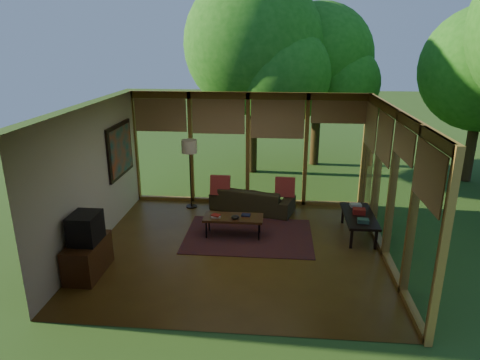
# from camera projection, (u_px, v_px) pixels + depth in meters

# --- Properties ---
(floor) EXTENTS (5.50, 5.50, 0.00)m
(floor) POSITION_uv_depth(u_px,v_px,m) (238.00, 249.00, 8.24)
(floor) COLOR brown
(floor) RESTS_ON ground
(ceiling) EXTENTS (5.50, 5.50, 0.00)m
(ceiling) POSITION_uv_depth(u_px,v_px,m) (238.00, 109.00, 7.40)
(ceiling) COLOR white
(ceiling) RESTS_ON ground
(wall_left) EXTENTS (0.04, 5.00, 2.70)m
(wall_left) POSITION_uv_depth(u_px,v_px,m) (93.00, 178.00, 8.06)
(wall_left) COLOR silver
(wall_left) RESTS_ON ground
(wall_front) EXTENTS (5.50, 0.04, 2.70)m
(wall_front) POSITION_uv_depth(u_px,v_px,m) (219.00, 244.00, 5.46)
(wall_front) COLOR silver
(wall_front) RESTS_ON ground
(window_wall_back) EXTENTS (5.50, 0.12, 2.70)m
(window_wall_back) POSITION_uv_depth(u_px,v_px,m) (248.00, 149.00, 10.19)
(window_wall_back) COLOR olive
(window_wall_back) RESTS_ON ground
(window_wall_right) EXTENTS (0.12, 5.00, 2.70)m
(window_wall_right) POSITION_uv_depth(u_px,v_px,m) (392.00, 187.00, 7.59)
(window_wall_right) COLOR olive
(window_wall_right) RESTS_ON ground
(tree_nw) EXTENTS (3.93, 3.93, 5.68)m
(tree_nw) POSITION_uv_depth(u_px,v_px,m) (253.00, 45.00, 12.04)
(tree_nw) COLOR #3E2D16
(tree_nw) RESTS_ON ground
(tree_ne) EXTENTS (3.23, 3.23, 4.95)m
(tree_ne) POSITION_uv_depth(u_px,v_px,m) (319.00, 58.00, 12.97)
(tree_ne) COLOR #3E2D16
(tree_ne) RESTS_ON ground
(rug) EXTENTS (2.59, 1.83, 0.01)m
(rug) POSITION_uv_depth(u_px,v_px,m) (249.00, 236.00, 8.78)
(rug) COLOR maroon
(rug) RESTS_ON floor
(sofa) EXTENTS (2.05, 1.24, 0.56)m
(sofa) POSITION_uv_depth(u_px,v_px,m) (252.00, 199.00, 10.03)
(sofa) COLOR #37311B
(sofa) RESTS_ON floor
(pillow_left) EXTENTS (0.46, 0.24, 0.48)m
(pillow_left) POSITION_uv_depth(u_px,v_px,m) (220.00, 185.00, 9.95)
(pillow_left) COLOR maroon
(pillow_left) RESTS_ON sofa
(pillow_right) EXTENTS (0.46, 0.24, 0.48)m
(pillow_right) POSITION_uv_depth(u_px,v_px,m) (285.00, 187.00, 9.82)
(pillow_right) COLOR maroon
(pillow_right) RESTS_ON sofa
(ct_book_lower) EXTENTS (0.21, 0.16, 0.03)m
(ct_book_lower) POSITION_uv_depth(u_px,v_px,m) (216.00, 216.00, 8.63)
(ct_book_lower) COLOR #B6AFA5
(ct_book_lower) RESTS_ON coffee_table
(ct_book_upper) EXTENTS (0.19, 0.17, 0.03)m
(ct_book_upper) POSITION_uv_depth(u_px,v_px,m) (216.00, 215.00, 8.62)
(ct_book_upper) COLOR maroon
(ct_book_upper) RESTS_ON coffee_table
(ct_book_side) EXTENTS (0.19, 0.15, 0.03)m
(ct_book_side) POSITION_uv_depth(u_px,v_px,m) (246.00, 215.00, 8.71)
(ct_book_side) COLOR black
(ct_book_side) RESTS_ON coffee_table
(ct_bowl) EXTENTS (0.16, 0.16, 0.07)m
(ct_bowl) POSITION_uv_depth(u_px,v_px,m) (235.00, 217.00, 8.55)
(ct_bowl) COLOR black
(ct_bowl) RESTS_ON coffee_table
(media_cabinet) EXTENTS (0.50, 1.00, 0.60)m
(media_cabinet) POSITION_uv_depth(u_px,v_px,m) (88.00, 257.00, 7.29)
(media_cabinet) COLOR #4B2814
(media_cabinet) RESTS_ON floor
(television) EXTENTS (0.45, 0.55, 0.50)m
(television) POSITION_uv_depth(u_px,v_px,m) (85.00, 228.00, 7.12)
(television) COLOR black
(television) RESTS_ON media_cabinet
(console_book_a) EXTENTS (0.22, 0.17, 0.08)m
(console_book_a) POSITION_uv_depth(u_px,v_px,m) (363.00, 221.00, 8.29)
(console_book_a) COLOR #33594F
(console_book_a) RESTS_ON side_console
(console_book_b) EXTENTS (0.26, 0.20, 0.11)m
(console_book_b) POSITION_uv_depth(u_px,v_px,m) (359.00, 211.00, 8.71)
(console_book_b) COLOR maroon
(console_book_b) RESTS_ON side_console
(console_book_c) EXTENTS (0.24, 0.18, 0.06)m
(console_book_c) POSITION_uv_depth(u_px,v_px,m) (356.00, 205.00, 9.10)
(console_book_c) COLOR #B6AFA5
(console_book_c) RESTS_ON side_console
(floor_lamp) EXTENTS (0.36, 0.36, 1.65)m
(floor_lamp) POSITION_uv_depth(u_px,v_px,m) (189.00, 150.00, 9.87)
(floor_lamp) COLOR black
(floor_lamp) RESTS_ON floor
(coffee_table) EXTENTS (1.20, 0.50, 0.43)m
(coffee_table) POSITION_uv_depth(u_px,v_px,m) (233.00, 218.00, 8.67)
(coffee_table) COLOR #4B2814
(coffee_table) RESTS_ON floor
(side_console) EXTENTS (0.60, 1.40, 0.46)m
(side_console) POSITION_uv_depth(u_px,v_px,m) (359.00, 217.00, 8.69)
(side_console) COLOR black
(side_console) RESTS_ON floor
(wall_painting) EXTENTS (0.06, 1.35, 1.15)m
(wall_painting) POSITION_uv_depth(u_px,v_px,m) (120.00, 150.00, 9.32)
(wall_painting) COLOR black
(wall_painting) RESTS_ON wall_left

